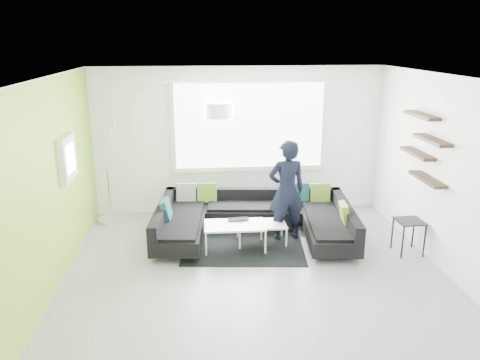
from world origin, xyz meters
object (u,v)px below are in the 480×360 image
at_px(arc_lamp, 105,154).
at_px(laptop, 239,221).
at_px(side_table, 408,237).
at_px(person, 287,191).
at_px(coffee_table, 248,234).
at_px(sectional_sofa, 254,221).

relative_size(arc_lamp, laptop, 7.09).
bearing_deg(side_table, person, 158.01).
xyz_separation_m(coffee_table, person, (0.66, 0.23, 0.65)).
bearing_deg(sectional_sofa, arc_lamp, 163.87).
height_order(sectional_sofa, coffee_table, sectional_sofa).
relative_size(sectional_sofa, laptop, 9.48).
xyz_separation_m(sectional_sofa, coffee_table, (-0.13, -0.28, -0.10)).
bearing_deg(side_table, arc_lamp, 159.81).
relative_size(arc_lamp, side_table, 4.67).
bearing_deg(person, coffee_table, 12.14).
bearing_deg(arc_lamp, coffee_table, -33.51).
relative_size(arc_lamp, person, 1.50).
distance_m(coffee_table, side_table, 2.54).
height_order(arc_lamp, laptop, arc_lamp).
bearing_deg(side_table, coffee_table, 168.49).
height_order(sectional_sofa, laptop, sectional_sofa).
xyz_separation_m(arc_lamp, laptop, (2.29, -1.26, -0.86)).
bearing_deg(sectional_sofa, person, 0.16).
bearing_deg(person, sectional_sofa, -12.53).
height_order(arc_lamp, side_table, arc_lamp).
xyz_separation_m(arc_lamp, person, (3.11, -1.08, -0.42)).
height_order(coffee_table, person, person).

